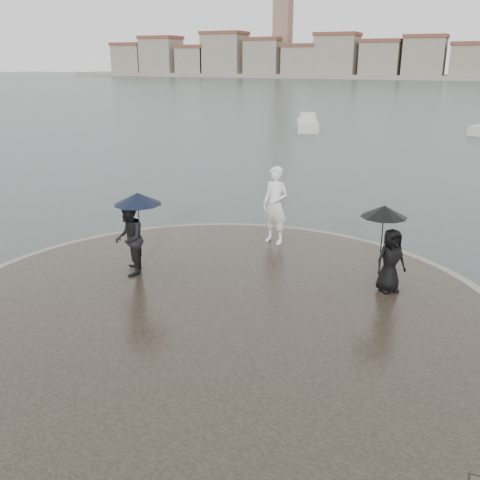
% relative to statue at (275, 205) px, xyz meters
% --- Properties ---
extents(ground, '(400.00, 400.00, 0.00)m').
position_rel_statue_xyz_m(ground, '(0.32, -7.99, -1.46)').
color(ground, '#2B3835').
rests_on(ground, ground).
extents(kerb_ring, '(12.50, 12.50, 0.32)m').
position_rel_statue_xyz_m(kerb_ring, '(0.32, -4.49, -1.30)').
color(kerb_ring, gray).
rests_on(kerb_ring, ground).
extents(quay_tip, '(11.90, 11.90, 0.36)m').
position_rel_statue_xyz_m(quay_tip, '(0.32, -4.49, -1.28)').
color(quay_tip, '#2D261E').
rests_on(quay_tip, ground).
extents(statue, '(0.91, 0.71, 2.19)m').
position_rel_statue_xyz_m(statue, '(0.00, 0.00, 0.00)').
color(statue, white).
rests_on(statue, quay_tip).
extents(visitor_left, '(1.34, 1.22, 2.04)m').
position_rel_statue_xyz_m(visitor_left, '(-2.32, -3.65, 0.06)').
color(visitor_left, black).
rests_on(visitor_left, quay_tip).
extents(visitor_right, '(1.19, 1.03, 1.95)m').
position_rel_statue_xyz_m(visitor_right, '(3.46, -2.14, 0.03)').
color(visitor_right, black).
rests_on(visitor_right, quay_tip).
extents(far_skyline, '(260.00, 20.00, 37.00)m').
position_rel_statue_xyz_m(far_skyline, '(-5.97, 152.72, 4.15)').
color(far_skyline, gray).
rests_on(far_skyline, ground).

